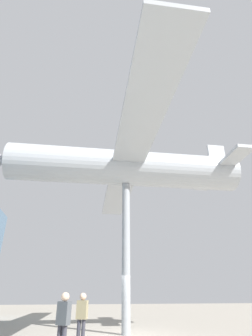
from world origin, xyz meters
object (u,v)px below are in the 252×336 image
object	(u,v)px
support_pylon_central	(126,251)
suspended_airplane	(121,168)
visitor_second	(63,319)
visitor_person	(82,314)

from	to	relation	value
support_pylon_central	suspended_airplane	xyz separation A→B (m)	(0.02, 0.29, 4.74)
support_pylon_central	suspended_airplane	size ratio (longest dim) A/B	0.37
visitor_second	support_pylon_central	bearing A→B (deg)	95.50
support_pylon_central	suspended_airplane	distance (m)	4.75
support_pylon_central	visitor_person	xyz separation A→B (m)	(-2.33, 2.16, -2.69)
support_pylon_central	visitor_person	world-z (taller)	support_pylon_central
support_pylon_central	visitor_second	bearing A→B (deg)	147.24
visitor_person	visitor_second	world-z (taller)	visitor_second
support_pylon_central	visitor_person	distance (m)	4.16
support_pylon_central	suspended_airplane	bearing A→B (deg)	86.68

